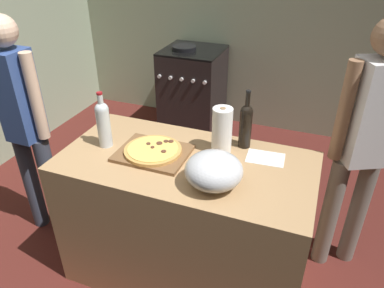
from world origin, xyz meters
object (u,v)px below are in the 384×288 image
(pizza, at_px, (153,150))
(wine_bottle_green, at_px, (103,122))
(mixing_bowl, at_px, (214,171))
(stove, at_px, (193,91))
(person_in_red, at_px, (363,141))
(wine_bottle_dark, at_px, (246,124))
(paper_towel_roll, at_px, (222,130))
(person_in_stripes, at_px, (25,122))

(pizza, bearing_deg, wine_bottle_green, -178.78)
(mixing_bowl, bearing_deg, wine_bottle_green, 168.42)
(stove, xyz_separation_m, person_in_red, (1.61, -1.46, 0.48))
(wine_bottle_green, distance_m, wine_bottle_dark, 0.82)
(wine_bottle_dark, bearing_deg, paper_towel_roll, -137.04)
(wine_bottle_green, distance_m, stove, 2.03)
(pizza, relative_size, paper_towel_roll, 1.20)
(wine_bottle_dark, bearing_deg, mixing_bowl, -96.75)
(wine_bottle_dark, height_order, stove, wine_bottle_dark)
(stove, relative_size, person_in_red, 0.59)
(mixing_bowl, xyz_separation_m, wine_bottle_green, (-0.72, 0.15, 0.06))
(pizza, bearing_deg, wine_bottle_dark, 31.13)
(pizza, xyz_separation_m, stove, (-0.49, 1.94, -0.45))
(person_in_stripes, xyz_separation_m, person_in_red, (2.06, 0.45, 0.04))
(mixing_bowl, bearing_deg, wine_bottle_dark, 83.25)
(pizza, bearing_deg, paper_towel_roll, 26.59)
(person_in_red, bearing_deg, wine_bottle_green, -161.36)
(paper_towel_roll, bearing_deg, person_in_red, 21.29)
(wine_bottle_green, relative_size, wine_bottle_dark, 0.96)
(pizza, xyz_separation_m, paper_towel_roll, (0.35, 0.18, 0.10))
(paper_towel_roll, xyz_separation_m, stove, (-0.85, 1.76, -0.55))
(person_in_stripes, bearing_deg, paper_towel_roll, 6.57)
(paper_towel_roll, height_order, wine_bottle_dark, wine_bottle_dark)
(mixing_bowl, relative_size, wine_bottle_dark, 0.82)
(pizza, distance_m, wine_bottle_green, 0.33)
(pizza, height_order, wine_bottle_dark, wine_bottle_dark)
(pizza, xyz_separation_m, mixing_bowl, (0.41, -0.15, 0.06))
(wine_bottle_dark, relative_size, person_in_stripes, 0.22)
(wine_bottle_green, relative_size, person_in_stripes, 0.21)
(person_in_stripes, relative_size, person_in_red, 0.97)
(mixing_bowl, relative_size, wine_bottle_green, 0.86)
(mixing_bowl, xyz_separation_m, paper_towel_roll, (-0.06, 0.33, 0.05))
(pizza, relative_size, wine_bottle_dark, 0.93)
(stove, height_order, person_in_stripes, person_in_stripes)
(pizza, relative_size, mixing_bowl, 1.13)
(pizza, distance_m, mixing_bowl, 0.44)
(paper_towel_roll, bearing_deg, pizza, -153.41)
(paper_towel_roll, relative_size, wine_bottle_dark, 0.78)
(pizza, bearing_deg, person_in_stripes, 178.42)
(wine_bottle_green, distance_m, person_in_stripes, 0.66)
(pizza, height_order, person_in_red, person_in_red)
(mixing_bowl, height_order, paper_towel_roll, paper_towel_roll)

